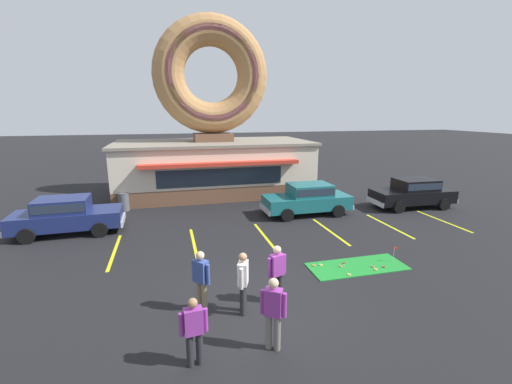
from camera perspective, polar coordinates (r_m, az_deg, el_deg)
The scene contains 28 objects.
ground_plane at distance 9.91m, azimuth 0.67°, elevation -18.33°, with size 160.00×160.00×0.00m, color black.
donut_shop_building at distance 22.33m, azimuth -7.17°, elevation 9.37°, with size 12.30×6.75×10.96m.
putting_mat at distance 12.51m, azimuth 16.49°, elevation -11.80°, with size 3.36×1.35×0.03m, color #1E842D.
mini_donut_near_left at distance 12.40m, azimuth 19.33°, elevation -12.07°, with size 0.13×0.13×0.04m, color #E5C666.
mini_donut_near_right at distance 12.58m, azimuth 14.53°, elevation -11.36°, with size 0.13×0.13×0.04m, color brown.
mini_donut_mid_left at distance 12.57m, azimuth 18.87°, elevation -11.67°, with size 0.13×0.13×0.04m, color #A5724C.
mini_donut_mid_centre at distance 11.79m, azimuth 15.26°, elevation -13.13°, with size 0.13×0.13×0.04m, color #E5C666.
mini_donut_mid_right at distance 12.18m, azimuth 9.61°, elevation -11.96°, with size 0.13×0.13×0.04m, color #D17F47.
mini_donut_far_left at distance 12.25m, azimuth 10.75°, elevation -11.86°, with size 0.13×0.13×0.04m, color #E5C666.
mini_donut_far_centre at distance 12.31m, azimuth 13.93°, elevation -11.89°, with size 0.13×0.13×0.04m, color #D17F47.
mini_donut_far_right at distance 12.68m, azimuth 20.54°, elevation -11.59°, with size 0.13×0.13×0.04m, color brown.
golf_ball at distance 12.44m, azimuth 14.45°, elevation -11.62°, with size 0.04×0.04×0.04m, color white.
putting_flag_pin at distance 13.13m, azimuth 22.15°, elevation -9.03°, with size 0.13×0.01×0.55m.
car_navy at distance 16.96m, azimuth -29.10°, elevation -3.25°, with size 4.61×2.08×1.60m.
car_teal at distance 17.82m, azimuth 8.61°, elevation -0.97°, with size 4.56×1.98×1.60m.
car_black at distance 20.84m, azimuth 24.73°, elevation 0.01°, with size 4.63×2.14×1.60m.
pedestrian_blue_sweater_man at distance 7.65m, azimuth -10.33°, elevation -21.56°, with size 0.59×0.28×1.54m.
pedestrian_hooded_kid at distance 9.14m, azimuth -2.17°, elevation -14.47°, with size 0.36×0.56×1.69m.
pedestrian_leather_jacket_man at distance 7.91m, azimuth 2.89°, elevation -19.09°, with size 0.52×0.41×1.72m.
pedestrian_clipboard_woman at distance 9.65m, azimuth 3.50°, elevation -13.04°, with size 0.57×0.34×1.66m.
pedestrian_beanie_man at distance 9.38m, azimuth -9.15°, elevation -13.96°, with size 0.43×0.46×1.68m.
trash_bin at distance 19.69m, azimuth -21.20°, elevation -1.50°, with size 0.57×0.57×0.97m.
parking_stripe_far_left at distance 14.30m, azimuth -22.51°, elevation -9.12°, with size 0.12×3.60×0.01m, color yellow.
parking_stripe_left at distance 14.16m, azimuth -10.29°, elevation -8.50°, with size 0.12×3.60×0.01m, color yellow.
parking_stripe_mid_left at distance 14.65m, azimuth 1.58°, elevation -7.54°, with size 0.12×3.60×0.01m, color yellow.
parking_stripe_centre at distance 15.70m, azimuth 12.22°, elevation -6.39°, with size 0.12×3.60×0.01m, color yellow.
parking_stripe_mid_right at distance 17.22m, azimuth 21.21°, elevation -5.25°, with size 0.12×3.60×0.01m, color yellow.
parking_stripe_right at distance 19.10m, azimuth 28.57°, elevation -4.22°, with size 0.12×3.60×0.01m, color yellow.
Camera 1 is at (-2.24, -8.15, 5.18)m, focal length 24.00 mm.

